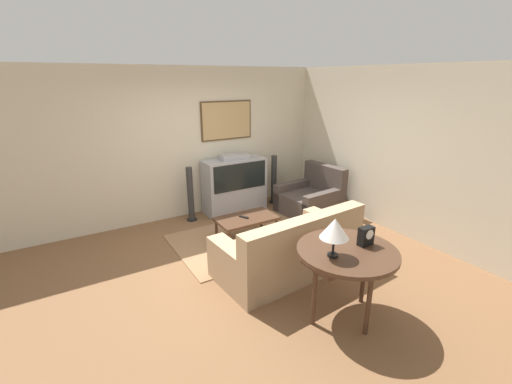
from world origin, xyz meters
TOP-DOWN VIEW (x-y plane):
  - ground_plane at (0.00, 0.00)m, footprint 12.00×12.00m
  - wall_back at (0.01, 2.13)m, footprint 12.00×0.10m
  - wall_right at (2.63, 0.00)m, footprint 0.06×12.00m
  - area_rug at (0.34, 0.59)m, footprint 2.39×1.61m
  - tv at (0.72, 1.81)m, footprint 1.20×0.48m
  - couch at (0.30, -0.55)m, footprint 1.97×1.07m
  - armchair at (1.93, 0.96)m, footprint 1.07×1.05m
  - coffee_table at (0.28, 0.59)m, footprint 0.95×0.56m
  - console_table at (0.26, -1.59)m, footprint 1.05×1.05m
  - table_lamp at (0.03, -1.61)m, footprint 0.29×0.29m
  - mantel_clock at (0.49, -1.61)m, footprint 0.17×0.10m
  - remote at (0.25, 0.60)m, footprint 0.11×0.16m
  - speaker_tower_left at (-0.19, 1.80)m, footprint 0.19×0.19m
  - speaker_tower_right at (1.63, 1.80)m, footprint 0.19×0.19m

SIDE VIEW (x-z plane):
  - ground_plane at x=0.00m, z-range 0.00..0.00m
  - area_rug at x=0.34m, z-range 0.00..0.01m
  - armchair at x=1.93m, z-range -0.17..0.73m
  - couch at x=0.30m, z-range -0.14..0.74m
  - coffee_table at x=0.28m, z-range 0.15..0.53m
  - remote at x=0.25m, z-range 0.38..0.40m
  - speaker_tower_left at x=-0.19m, z-range -0.03..0.98m
  - speaker_tower_right at x=1.63m, z-range -0.03..0.98m
  - tv at x=0.72m, z-range -0.03..1.10m
  - console_table at x=0.26m, z-range 0.33..1.15m
  - mantel_clock at x=0.49m, z-range 0.81..1.02m
  - table_lamp at x=0.03m, z-range 0.91..1.31m
  - wall_right at x=2.63m, z-range 0.00..2.70m
  - wall_back at x=0.01m, z-range 0.01..2.71m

